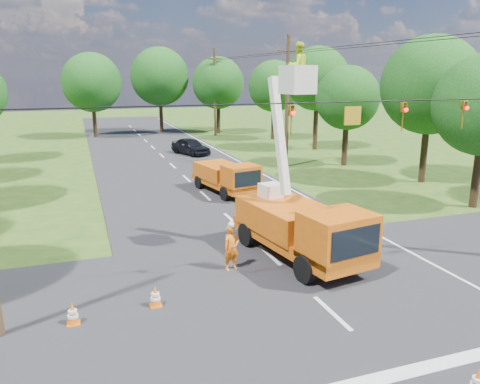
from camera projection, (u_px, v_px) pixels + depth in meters
name	position (u px, v px, depth m)	size (l,w,h in m)	color
ground	(187.00, 179.00, 32.69)	(140.00, 140.00, 0.00)	#274A16
road_main	(187.00, 179.00, 32.69)	(12.00, 100.00, 0.06)	black
road_cross	(303.00, 287.00, 16.21)	(56.00, 10.00, 0.07)	black
stop_bar	(398.00, 376.00, 11.45)	(9.00, 0.45, 0.02)	silver
edge_line	(261.00, 174.00, 34.47)	(0.12, 90.00, 0.02)	silver
bucket_truck	(301.00, 217.00, 18.28)	(3.47, 6.89, 8.32)	#C6620E
second_truck	(227.00, 176.00, 28.65)	(3.03, 5.70, 2.03)	#C6620E
ground_worker	(232.00, 248.00, 17.43)	(0.64, 0.42, 1.77)	orange
distant_car	(191.00, 146.00, 42.48)	(1.77, 4.39, 1.50)	black
traffic_cone_1	(477.00, 383.00, 10.65)	(0.38, 0.38, 0.71)	#EA600C
traffic_cone_2	(285.00, 228.00, 21.24)	(0.38, 0.38, 0.71)	#EA600C
traffic_cone_3	(267.00, 210.00, 24.01)	(0.38, 0.38, 0.71)	#EA600C
traffic_cone_4	(155.00, 296.00, 14.75)	(0.38, 0.38, 0.71)	#EA600C
traffic_cone_5	(73.00, 314.00, 13.70)	(0.38, 0.38, 0.71)	#EA600C
traffic_cone_6	(251.00, 179.00, 31.21)	(0.38, 0.38, 0.71)	#EA600C
pole_right_mid	(287.00, 101.00, 35.97)	(1.80, 0.30, 10.00)	#4C3823
pole_right_far	(215.00, 92.00, 54.27)	(1.80, 0.30, 10.00)	#4C3823
signal_span	(369.00, 114.00, 15.47)	(18.00, 0.29, 1.07)	black
tree_right_b	(431.00, 85.00, 30.38)	(6.40, 6.40, 9.65)	#382616
tree_right_c	(347.00, 98.00, 36.50)	(5.00, 5.00, 7.83)	#382616
tree_right_d	(317.00, 79.00, 43.99)	(6.00, 6.00, 9.70)	#382616
tree_right_e	(274.00, 86.00, 51.21)	(5.60, 5.60, 8.63)	#382616
tree_far_a	(92.00, 82.00, 52.46)	(6.60, 6.60, 9.50)	#382616
tree_far_b	(160.00, 77.00, 56.68)	(7.00, 7.00, 10.32)	#382616
tree_far_c	(218.00, 83.00, 56.19)	(6.20, 6.20, 9.18)	#382616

